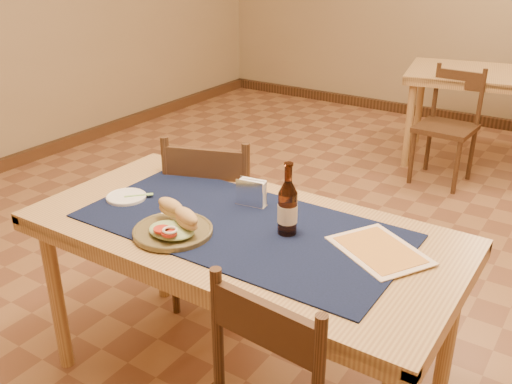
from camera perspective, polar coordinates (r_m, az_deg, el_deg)
The scene contains 12 objects.
room at distance 2.58m, azimuth 8.96°, elevation 16.73°, with size 6.04×7.04×2.84m.
main_table at distance 2.14m, azimuth -1.48°, elevation -5.39°, with size 1.60×0.80×0.75m.
placemat at distance 2.10m, azimuth -1.50°, elevation -3.36°, with size 1.20×0.60×0.01m, color #0F163A.
baseboard at distance 3.05m, azimuth 7.32°, elevation -9.23°, with size 6.00×7.00×0.10m.
chair_main_far at distance 2.76m, azimuth -3.90°, elevation -2.57°, with size 0.55×0.55×0.93m.
chair_back_near at distance 4.51m, azimuth 18.64°, elevation 6.45°, with size 0.42×0.42×0.86m.
sandwich_plate at distance 2.04m, azimuth -8.21°, elevation -3.44°, with size 0.29×0.29×0.11m.
side_plate at distance 2.36m, azimuth -12.84°, elevation -0.45°, with size 0.16×0.16×0.01m.
fork at distance 2.35m, azimuth -11.42°, elevation -0.31°, with size 0.09×0.09×0.00m.
beer_bottle at distance 2.00m, azimuth 3.17°, elevation -1.59°, with size 0.07×0.07×0.27m.
napkin_holder at distance 2.22m, azimuth -0.46°, elevation -0.13°, with size 0.13×0.06×0.11m.
menu_card at distance 1.97m, azimuth 12.24°, elevation -5.71°, with size 0.39×0.36×0.01m.
Camera 1 is at (1.06, -2.32, 1.72)m, focal length 40.00 mm.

